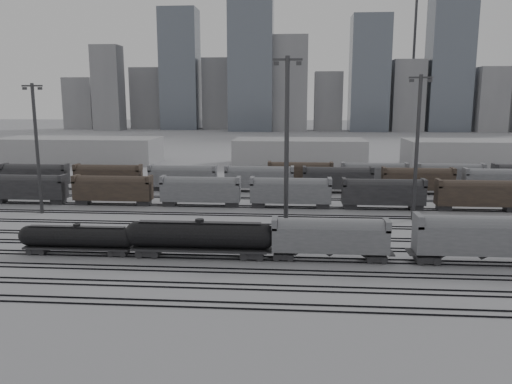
# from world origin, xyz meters

# --- Properties ---
(ground) EXTENTS (900.00, 900.00, 0.00)m
(ground) POSITION_xyz_m (0.00, 0.00, 0.00)
(ground) COLOR #B2B2B7
(ground) RESTS_ON ground
(tracks) EXTENTS (220.00, 71.50, 0.16)m
(tracks) POSITION_xyz_m (0.00, 17.50, 0.08)
(tracks) COLOR black
(tracks) RESTS_ON ground
(tank_car_a) EXTENTS (15.72, 2.62, 3.89)m
(tank_car_a) POSITION_xyz_m (-19.32, 1.00, 2.25)
(tank_car_a) COLOR black
(tank_car_a) RESTS_ON ground
(tank_car_b) EXTENTS (19.42, 3.24, 4.80)m
(tank_car_b) POSITION_xyz_m (-3.22, 1.00, 2.78)
(tank_car_b) COLOR black
(tank_car_b) RESTS_ON ground
(hopper_car_a) EXTENTS (14.50, 2.88, 5.18)m
(hopper_car_a) POSITION_xyz_m (13.20, 1.00, 3.20)
(hopper_car_a) COLOR black
(hopper_car_a) RESTS_ON ground
(hopper_car_b) EXTENTS (16.56, 3.29, 5.92)m
(hopper_car_b) POSITION_xyz_m (31.74, 1.00, 3.66)
(hopper_car_b) COLOR black
(hopper_car_b) RESTS_ON ground
(light_mast_b) EXTENTS (3.63, 0.58, 22.69)m
(light_mast_b) POSITION_xyz_m (-36.13, 23.89, 12.04)
(light_mast_b) COLOR #37373A
(light_mast_b) RESTS_ON ground
(light_mast_c) EXTENTS (4.14, 0.66, 25.86)m
(light_mast_c) POSITION_xyz_m (7.51, 11.44, 13.72)
(light_mast_c) COLOR #37373A
(light_mast_c) RESTS_ON ground
(light_mast_d) EXTENTS (3.82, 0.61, 23.88)m
(light_mast_d) POSITION_xyz_m (28.66, 23.97, 12.67)
(light_mast_d) COLOR #37373A
(light_mast_d) RESTS_ON ground
(bg_string_near) EXTENTS (151.00, 3.00, 5.60)m
(bg_string_near) POSITION_xyz_m (8.00, 32.00, 2.80)
(bg_string_near) COLOR gray
(bg_string_near) RESTS_ON ground
(bg_string_mid) EXTENTS (151.00, 3.00, 5.60)m
(bg_string_mid) POSITION_xyz_m (18.00, 48.00, 2.80)
(bg_string_mid) COLOR black
(bg_string_mid) RESTS_ON ground
(bg_string_far) EXTENTS (66.00, 3.00, 5.60)m
(bg_string_far) POSITION_xyz_m (35.50, 56.00, 2.80)
(bg_string_far) COLOR #47392D
(bg_string_far) RESTS_ON ground
(warehouse_left) EXTENTS (50.00, 18.00, 8.00)m
(warehouse_left) POSITION_xyz_m (-60.00, 95.00, 4.00)
(warehouse_left) COLOR #A7A7AA
(warehouse_left) RESTS_ON ground
(warehouse_mid) EXTENTS (40.00, 18.00, 8.00)m
(warehouse_mid) POSITION_xyz_m (10.00, 95.00, 4.00)
(warehouse_mid) COLOR #A7A7AA
(warehouse_mid) RESTS_ON ground
(warehouse_right) EXTENTS (35.00, 18.00, 8.00)m
(warehouse_right) POSITION_xyz_m (60.00, 95.00, 4.00)
(warehouse_right) COLOR #A7A7AA
(warehouse_right) RESTS_ON ground
(skyline) EXTENTS (316.00, 22.40, 95.00)m
(skyline) POSITION_xyz_m (10.84, 280.00, 34.73)
(skyline) COLOR gray
(skyline) RESTS_ON ground
(crane_left) EXTENTS (42.00, 1.80, 100.00)m
(crane_left) POSITION_xyz_m (-28.74, 305.00, 57.39)
(crane_left) COLOR #37373A
(crane_left) RESTS_ON ground
(crane_right) EXTENTS (42.00, 1.80, 100.00)m
(crane_right) POSITION_xyz_m (91.26, 305.00, 57.39)
(crane_right) COLOR #37373A
(crane_right) RESTS_ON ground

